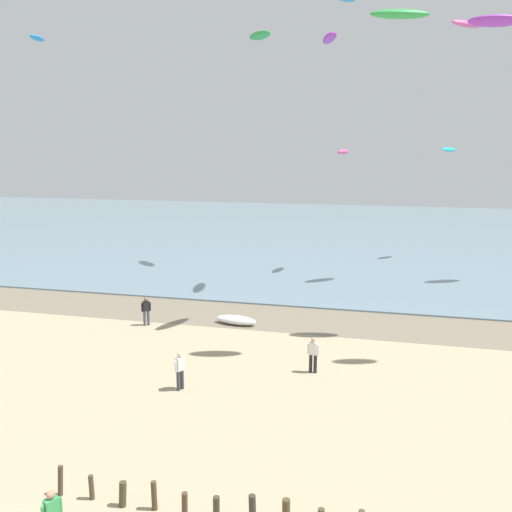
{
  "coord_description": "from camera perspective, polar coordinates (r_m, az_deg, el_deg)",
  "views": [
    {
      "loc": [
        8.2,
        -9.37,
        10.2
      ],
      "look_at": [
        3.05,
        11.35,
        6.09
      ],
      "focal_mm": 38.5,
      "sensor_mm": 36.0,
      "label": 1
    }
  ],
  "objects": [
    {
      "name": "wet_sand_strip",
      "position": [
        34.54,
        -0.43,
        -6.27
      ],
      "size": [
        120.0,
        5.28,
        0.01
      ],
      "primitive_type": "cube",
      "color": "#7A6D59",
      "rests_on": "ground"
    },
    {
      "name": "sea",
      "position": [
        70.82,
        7.16,
        2.57
      ],
      "size": [
        160.0,
        70.0,
        0.1
      ],
      "primitive_type": "cube",
      "color": "slate",
      "rests_on": "ground"
    },
    {
      "name": "person_mid_beach",
      "position": [
        33.2,
        -11.34,
        -5.56
      ],
      "size": [
        0.48,
        0.39,
        1.71
      ],
      "color": "#4C4C56",
      "rests_on": "ground"
    },
    {
      "name": "person_right_flank",
      "position": [
        26.03,
        5.96,
        -10.06
      ],
      "size": [
        0.57,
        0.26,
        1.71
      ],
      "color": "#232328",
      "rests_on": "ground"
    },
    {
      "name": "person_trailing_behind",
      "position": [
        24.36,
        -7.91,
        -11.61
      ],
      "size": [
        0.35,
        0.52,
        1.71
      ],
      "color": "#383842",
      "rests_on": "ground"
    },
    {
      "name": "grounded_kite",
      "position": [
        32.97,
        -2.07,
        -6.66
      ],
      "size": [
        2.69,
        1.29,
        0.52
      ],
      "primitive_type": "ellipsoid",
      "rotation": [
        0.0,
        0.0,
        6.14
      ],
      "color": "white",
      "rests_on": "ground"
    },
    {
      "name": "kite_aloft_0",
      "position": [
        53.16,
        -21.79,
        20.28
      ],
      "size": [
        1.1,
        2.35,
        0.46
      ],
      "primitive_type": "ellipsoid",
      "rotation": [
        0.14,
        0.0,
        4.87
      ],
      "color": "#2384D1"
    },
    {
      "name": "kite_aloft_3",
      "position": [
        49.31,
        0.39,
        21.94
      ],
      "size": [
        2.89,
        2.83,
        0.81
      ],
      "primitive_type": "ellipsoid",
      "rotation": [
        0.4,
        0.0,
        2.38
      ],
      "color": "green"
    },
    {
      "name": "kite_aloft_5",
      "position": [
        54.38,
        19.39,
        10.41
      ],
      "size": [
        1.86,
        2.17,
        0.57
      ],
      "primitive_type": "ellipsoid",
      "rotation": [
        -0.38,
        0.0,
        4.09
      ],
      "color": "#19B2B7"
    },
    {
      "name": "kite_aloft_6",
      "position": [
        45.4,
        20.95,
        21.61
      ],
      "size": [
        2.74,
        2.67,
        0.76
      ],
      "primitive_type": "ellipsoid",
      "rotation": [
        -0.39,
        0.0,
        3.9
      ],
      "color": "#E54C99"
    },
    {
      "name": "kite_aloft_7",
      "position": [
        40.57,
        7.66,
        21.54
      ],
      "size": [
        1.62,
        3.18,
        0.81
      ],
      "primitive_type": "ellipsoid",
      "rotation": [
        -0.38,
        0.0,
        1.76
      ],
      "color": "purple"
    },
    {
      "name": "kite_aloft_8",
      "position": [
        27.65,
        14.73,
        23.15
      ],
      "size": [
        2.86,
        1.61,
        0.57
      ],
      "primitive_type": "ellipsoid",
      "rotation": [
        -0.16,
        0.0,
        3.41
      ],
      "color": "green"
    },
    {
      "name": "kite_aloft_10",
      "position": [
        32.09,
        23.62,
        21.48
      ],
      "size": [
        2.91,
        1.52,
        0.72
      ],
      "primitive_type": "ellipsoid",
      "rotation": [
        -0.35,
        0.0,
        0.2
      ],
      "color": "purple"
    },
    {
      "name": "kite_aloft_11",
      "position": [
        46.37,
        9.03,
        10.64
      ],
      "size": [
        1.15,
        2.49,
        0.48
      ],
      "primitive_type": "ellipsoid",
      "rotation": [
        -0.14,
        0.0,
        1.43
      ],
      "color": "#E54C99"
    }
  ]
}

